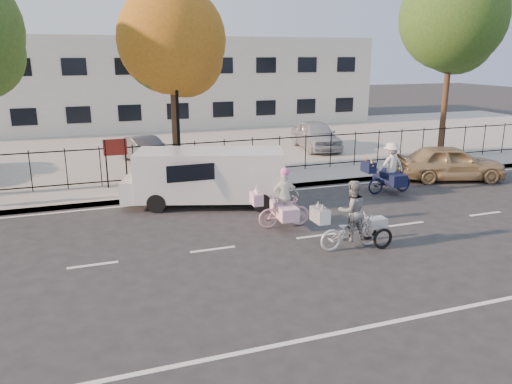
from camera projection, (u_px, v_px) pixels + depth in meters
name	position (u px, v px, depth m)	size (l,w,h in m)	color
ground	(213.00, 250.00, 13.05)	(120.00, 120.00, 0.00)	#333334
road_markings	(213.00, 249.00, 13.05)	(60.00, 9.52, 0.01)	silver
curb	(176.00, 196.00, 17.61)	(60.00, 0.10, 0.15)	#A8A399
sidewalk	(171.00, 189.00, 18.57)	(60.00, 2.20, 0.15)	#A8A399
parking_lot	(141.00, 148.00, 26.65)	(60.00, 15.60, 0.15)	#A8A399
iron_fence	(165.00, 162.00, 19.34)	(58.00, 0.06, 1.50)	black
building	(121.00, 82.00, 34.94)	(34.00, 10.00, 6.00)	silver
lamppost	(177.00, 105.00, 18.55)	(0.36, 0.36, 4.33)	black
street_sign	(116.00, 154.00, 18.25)	(0.85, 0.06, 1.80)	black
zebra_trike	(351.00, 223.00, 12.97)	(2.13, 0.81, 1.83)	silver
unicorn_bike	(283.00, 205.00, 14.57)	(1.80, 1.26, 1.81)	beige
bull_bike	(389.00, 173.00, 18.17)	(2.00, 1.36, 1.87)	black
white_van	(207.00, 175.00, 16.59)	(5.67, 3.18, 1.87)	white
gold_sedan	(450.00, 163.00, 20.05)	(1.69, 4.20, 1.43)	tan
lot_car_c	(146.00, 150.00, 22.55)	(1.23, 3.54, 1.16)	#4D4F55
lot_car_d	(316.00, 135.00, 25.81)	(1.71, 4.26, 1.45)	#B2B4BA
tree_mid	(175.00, 45.00, 18.89)	(4.09, 4.09, 7.50)	#442D1D
tree_east	(454.00, 23.00, 23.35)	(4.93, 4.93, 9.05)	#442D1D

